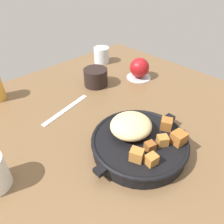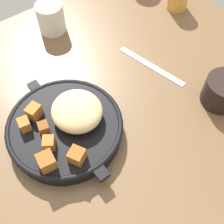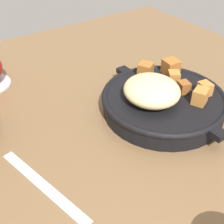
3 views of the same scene
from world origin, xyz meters
The scene contains 5 objects.
ground_plane centered at (0.00, 0.00, -1.20)cm, with size 98.25×103.95×2.40cm, color brown.
cast_iron_skillet centered at (-4.98, -8.98, 2.97)cm, with size 29.39×25.04×8.51cm.
butter_knife centered at (-8.93, 19.02, 0.18)cm, with size 20.13×1.60×0.36cm, color silver.
coffee_mug_dark centered at (9.07, 24.75, 3.32)cm, with size 9.12×9.12×6.64cm, color black.
ceramic_mug_white centered at (-36.68, 5.91, 4.06)cm, with size 7.48×7.48×8.12cm, color silver.
Camera 2 is at (26.46, -20.47, 55.79)cm, focal length 46.33 mm.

